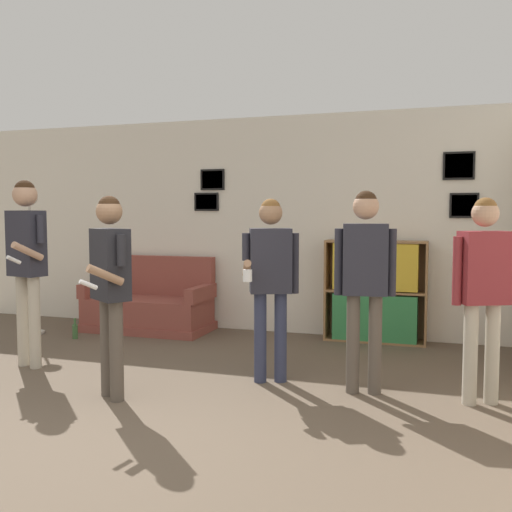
{
  "coord_description": "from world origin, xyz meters",
  "views": [
    {
      "loc": [
        2.21,
        -2.95,
        1.49
      ],
      "look_at": [
        0.61,
        1.96,
        1.11
      ],
      "focal_mm": 40.0,
      "sensor_mm": 36.0,
      "label": 1
    }
  ],
  "objects": [
    {
      "name": "wall_back",
      "position": [
        0.01,
        3.95,
        1.35
      ],
      "size": [
        8.6,
        0.08,
        2.7
      ],
      "color": "silver",
      "rests_on": "ground_plane"
    },
    {
      "name": "person_spectator_far_right",
      "position": [
        2.52,
        1.76,
        0.98
      ],
      "size": [
        0.46,
        0.33,
        1.62
      ],
      "color": "#B7AD99",
      "rests_on": "ground_plane"
    },
    {
      "name": "person_player_foreground_center",
      "position": [
        -0.3,
        0.99,
        1.0
      ],
      "size": [
        0.43,
        0.59,
        1.63
      ],
      "color": "brown",
      "rests_on": "ground_plane"
    },
    {
      "name": "bookshelf",
      "position": [
        1.49,
        3.73,
        0.59
      ],
      "size": [
        1.16,
        0.3,
        1.18
      ],
      "color": "olive",
      "rests_on": "ground_plane"
    },
    {
      "name": "person_spectator_near_bookshelf",
      "position": [
        1.62,
        1.74,
        1.03
      ],
      "size": [
        0.49,
        0.25,
        1.68
      ],
      "color": "brown",
      "rests_on": "ground_plane"
    },
    {
      "name": "person_watcher_holding_cup",
      "position": [
        0.79,
        1.81,
        0.99
      ],
      "size": [
        0.47,
        0.52,
        1.62
      ],
      "color": "#2D334C",
      "rests_on": "ground_plane"
    },
    {
      "name": "person_player_foreground_left",
      "position": [
        -1.59,
        1.57,
        1.13
      ],
      "size": [
        0.49,
        0.55,
        1.81
      ],
      "color": "#B7AD99",
      "rests_on": "ground_plane"
    },
    {
      "name": "couch",
      "position": [
        -1.34,
        3.54,
        0.3
      ],
      "size": [
        1.6,
        0.8,
        0.93
      ],
      "color": "brown",
      "rests_on": "ground_plane"
    },
    {
      "name": "floor_lamp",
      "position": [
        -2.61,
        2.85,
        1.29
      ],
      "size": [
        0.28,
        0.28,
        1.8
      ],
      "color": "#ADA89E",
      "rests_on": "ground_plane"
    },
    {
      "name": "drinking_cup",
      "position": [
        1.43,
        3.73,
        1.24
      ],
      "size": [
        0.08,
        0.08,
        0.12
      ],
      "color": "white",
      "rests_on": "bookshelf"
    },
    {
      "name": "ground_plane",
      "position": [
        0.0,
        0.0,
        0.0
      ],
      "size": [
        20.0,
        20.0,
        0.0
      ],
      "primitive_type": "plane",
      "color": "brown"
    },
    {
      "name": "bottle_on_floor",
      "position": [
        -1.93,
        2.77,
        0.1
      ],
      "size": [
        0.06,
        0.06,
        0.25
      ],
      "color": "#3D6638",
      "rests_on": "ground_plane"
    }
  ]
}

